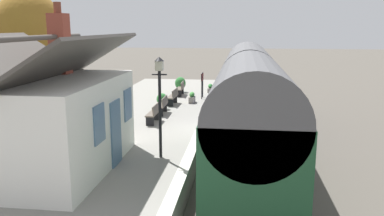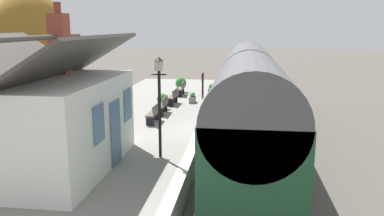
% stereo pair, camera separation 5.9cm
% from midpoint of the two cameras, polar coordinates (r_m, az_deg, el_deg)
% --- Properties ---
extents(ground_plane, '(160.00, 160.00, 0.00)m').
position_cam_midpoint_polar(ground_plane, '(17.19, 5.24, -6.06)').
color(ground_plane, '#4C473F').
extents(platform, '(32.00, 6.66, 0.88)m').
position_cam_midpoint_polar(platform, '(17.75, -8.87, -4.09)').
color(platform, gray).
rests_on(platform, ground).
extents(platform_edge_coping, '(32.00, 0.36, 0.02)m').
position_cam_midpoint_polar(platform_edge_coping, '(17.02, 1.32, -3.07)').
color(platform_edge_coping, beige).
rests_on(platform_edge_coping, platform).
extents(rail_near, '(52.00, 0.08, 0.14)m').
position_cam_midpoint_polar(rail_near, '(17.19, 10.67, -5.98)').
color(rail_near, gray).
rests_on(rail_near, ground).
extents(rail_far, '(52.00, 0.08, 0.14)m').
position_cam_midpoint_polar(rail_far, '(17.17, 5.84, -5.86)').
color(rail_far, gray).
rests_on(rail_far, ground).
extents(train, '(16.99, 2.73, 4.32)m').
position_cam_midpoint_polar(train, '(17.28, 8.44, 1.52)').
color(train, black).
rests_on(train, ground).
extents(station_building, '(6.04, 4.43, 5.17)m').
position_cam_midpoint_polar(station_building, '(12.92, -20.75, -1.71)').
color(station_building, white).
rests_on(station_building, platform).
extents(bench_platform_end, '(1.41, 0.48, 0.88)m').
position_cam_midpoint_polar(bench_platform_end, '(25.19, -1.50, 2.91)').
color(bench_platform_end, brown).
rests_on(bench_platform_end, platform).
extents(bench_mid_platform, '(1.41, 0.48, 0.88)m').
position_cam_midpoint_polar(bench_mid_platform, '(22.28, -2.65, 1.72)').
color(bench_mid_platform, brown).
rests_on(bench_mid_platform, platform).
extents(bench_near_building, '(1.41, 0.46, 0.88)m').
position_cam_midpoint_polar(bench_near_building, '(19.89, -4.18, 0.47)').
color(bench_near_building, brown).
rests_on(bench_near_building, platform).
extents(bench_by_lamp, '(1.40, 0.44, 0.88)m').
position_cam_midpoint_polar(bench_by_lamp, '(18.07, -5.47, -0.71)').
color(bench_by_lamp, brown).
rests_on(bench_by_lamp, platform).
extents(planter_corner_building, '(0.72, 0.32, 0.63)m').
position_cam_midpoint_polar(planter_corner_building, '(22.84, 0.13, 1.54)').
color(planter_corner_building, gray).
rests_on(planter_corner_building, platform).
extents(planter_edge_near, '(0.59, 0.59, 0.86)m').
position_cam_midpoint_polar(planter_edge_near, '(21.14, -4.27, 1.10)').
color(planter_edge_near, teal).
rests_on(planter_edge_near, platform).
extents(planter_edge_far, '(0.84, 0.32, 0.55)m').
position_cam_midpoint_polar(planter_edge_far, '(26.65, 2.83, 2.93)').
color(planter_edge_far, gray).
rests_on(planter_edge_far, platform).
extents(planter_bench_right, '(0.73, 0.73, 1.03)m').
position_cam_midpoint_polar(planter_bench_right, '(26.52, -1.57, 3.47)').
color(planter_bench_right, teal).
rests_on(planter_bench_right, platform).
extents(lamp_post_platform, '(0.32, 0.50, 3.42)m').
position_cam_midpoint_polar(lamp_post_platform, '(12.92, -4.68, 3.00)').
color(lamp_post_platform, black).
rests_on(lamp_post_platform, platform).
extents(station_sign_board, '(0.96, 0.06, 1.57)m').
position_cam_midpoint_polar(station_sign_board, '(24.18, 1.65, 4.24)').
color(station_sign_board, black).
rests_on(station_sign_board, platform).
extents(tree_far_right, '(5.08, 5.35, 8.19)m').
position_cam_midpoint_polar(tree_far_right, '(34.46, -22.51, 10.38)').
color(tree_far_right, '#4C3828').
rests_on(tree_far_right, ground).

